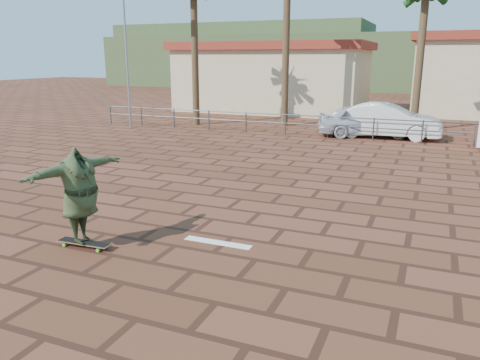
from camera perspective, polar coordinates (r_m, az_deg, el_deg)
name	(u,v)px	position (r m, az deg, el deg)	size (l,w,h in m)	color
ground	(212,219)	(10.62, -3.38, -4.80)	(120.00, 120.00, 0.00)	brown
paint_stripe	(218,243)	(9.32, -2.72, -7.62)	(1.40, 0.22, 0.01)	white
guardrail	(328,123)	(21.63, 10.70, 6.88)	(24.06, 0.06, 1.00)	#47494F
flagpole	(127,34)	(24.59, -13.56, 16.90)	(1.30, 0.10, 8.00)	gray
building_west	(273,76)	(32.71, 4.11, 12.49)	(12.60, 7.60, 4.50)	beige
hill_front	(399,62)	(59.15, 18.84, 13.46)	(70.00, 18.00, 6.00)	#384C28
hill_back	(244,54)	(70.14, 0.48, 15.12)	(35.00, 14.00, 8.00)	#384C28
longboard	(84,243)	(9.55, -18.47, -7.27)	(1.13, 0.30, 0.11)	olive
skateboarder	(80,196)	(9.25, -18.94, -1.84)	(2.27, 0.62, 1.85)	#344223
car_silver	(365,121)	(22.35, 14.97, 7.00)	(1.71, 4.25, 1.45)	#BBBDC3
car_white	(387,121)	(22.24, 17.45, 6.91)	(1.64, 4.69, 1.55)	white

